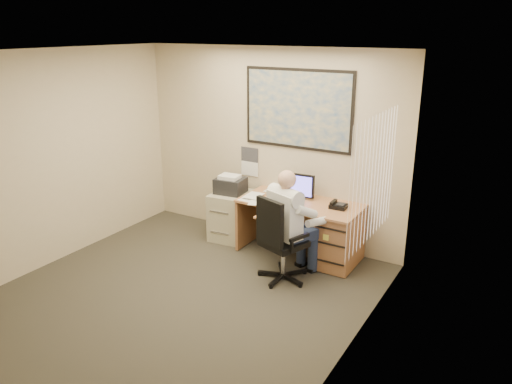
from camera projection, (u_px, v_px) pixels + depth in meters
The scene contains 8 objects.
room_shell at pixel (163, 189), 5.15m from camera, with size 4.00×4.50×2.70m.
desk at pixel (323, 228), 6.49m from camera, with size 1.60×0.97×1.08m.
world_map at pixel (298, 109), 6.58m from camera, with size 1.56×0.03×1.06m, color #1E4C93.
wall_calendar at pixel (250, 162), 7.21m from camera, with size 0.28×0.01×0.42m, color white.
window_blinds at pixel (375, 179), 4.78m from camera, with size 0.06×1.40×1.30m, color #ECE7CC, non-canonical shape.
filing_cabinet at pixel (231, 211), 7.19m from camera, with size 0.55×0.64×0.96m.
office_chair at pixel (283, 257), 5.99m from camera, with size 0.81×0.81×1.07m.
person at pixel (285, 225), 5.95m from camera, with size 0.57×0.82×1.37m, color white, non-canonical shape.
Camera 1 is at (3.33, -3.72, 2.94)m, focal length 35.00 mm.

